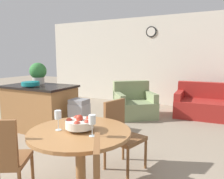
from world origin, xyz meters
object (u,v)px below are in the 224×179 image
wine_glass_right (92,120)px  couch (212,106)px  armchair (134,105)px  dining_table (80,145)px  wine_glass_left (58,116)px  dining_chair_near_left (3,157)px  kitchen_island (40,107)px  teal_bowl (31,84)px  potted_plant (38,73)px  dining_chair_far_side (121,132)px  fruit_bowl (80,123)px  trash_bin (79,118)px

wine_glass_right → couch: 4.23m
couch → armchair: armchair is taller
dining_table → wine_glass_left: (-0.20, -0.09, 0.32)m
dining_chair_near_left → kitchen_island: kitchen_island is taller
wine_glass_left → kitchen_island: 2.41m
wine_glass_right → teal_bowl: bearing=149.2°
kitchen_island → wine_glass_left: bearing=-40.5°
wine_glass_right → armchair: wine_glass_right is taller
teal_bowl → armchair: size_ratio=0.26×
dining_table → wine_glass_left: size_ratio=5.04×
potted_plant → couch: 4.16m
potted_plant → couch: bearing=35.4°
wine_glass_left → kitchen_island: (-1.80, 1.54, -0.43)m
dining_chair_far_side → armchair: bearing=-147.6°
teal_bowl → dining_table: bearing=-31.6°
wine_glass_right → potted_plant: bearing=144.3°
fruit_bowl → trash_bin: fruit_bowl is taller
wine_glass_left → trash_bin: (-0.82, 1.53, -0.53)m
wine_glass_right → trash_bin: size_ratio=0.29×
dining_chair_far_side → kitchen_island: (-2.13, 0.69, -0.04)m
kitchen_island → armchair: 2.26m
potted_plant → trash_bin: potted_plant is taller
fruit_bowl → wine_glass_left: (-0.20, -0.09, 0.08)m
fruit_bowl → wine_glass_right: (0.20, -0.08, 0.08)m
fruit_bowl → couch: size_ratio=0.17×
kitchen_island → armchair: bearing=52.5°
wine_glass_left → teal_bowl: bearing=143.6°
dining_chair_far_side → potted_plant: size_ratio=2.02×
wine_glass_left → teal_bowl: (-1.79, 1.32, 0.08)m
teal_bowl → potted_plant: (-0.22, 0.42, 0.18)m
wine_glass_left → teal_bowl: teal_bowl is taller
wine_glass_left → wine_glass_right: same height
trash_bin → dining_chair_far_side: bearing=-30.7°
wine_glass_right → teal_bowl: 2.55m
dining_chair_far_side → couch: dining_chair_far_side is taller
kitchen_island → teal_bowl: bearing=-86.3°
dining_chair_near_left → dining_chair_far_side: same height
dining_table → kitchen_island: bearing=144.2°
wine_glass_right → potted_plant: size_ratio=0.47×
couch → dining_chair_near_left: bearing=-113.9°
dining_chair_far_side → teal_bowl: teal_bowl is taller
dining_table → armchair: (-0.63, 3.24, -0.27)m
kitchen_island → fruit_bowl: bearing=-35.8°
potted_plant → dining_chair_far_side: bearing=-20.9°
couch → dining_table: bearing=-108.1°
kitchen_island → teal_bowl: 0.56m
fruit_bowl → kitchen_island: size_ratio=0.21×
dining_chair_near_left → couch: 4.78m
fruit_bowl → armchair: size_ratio=0.23×
wine_glass_left → kitchen_island: size_ratio=0.15×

